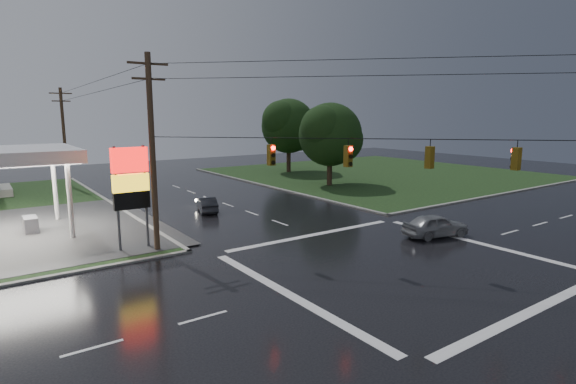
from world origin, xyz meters
TOP-DOWN VIEW (x-y plane):
  - ground at (0.00, 0.00)m, footprint 120.00×120.00m
  - grass_ne at (26.00, 26.00)m, footprint 36.00×36.00m
  - pylon_sign at (-10.50, 10.50)m, footprint 2.00×0.35m
  - utility_pole_nw at (-9.50, 9.50)m, footprint 2.20×0.32m
  - utility_pole_n at (-9.50, 38.00)m, footprint 2.20×0.32m
  - traffic_signals at (0.02, -0.02)m, footprint 26.87×26.87m
  - tree_ne_near at (14.14, 21.99)m, footprint 7.99×6.80m
  - tree_ne_far at (17.15, 33.99)m, footprint 8.46×7.20m
  - car_north at (-2.68, 17.47)m, footprint 2.29×3.90m
  - car_crossing at (6.05, 2.21)m, footprint 4.59×2.70m

SIDE VIEW (x-z plane):
  - ground at x=0.00m, z-range 0.00..0.00m
  - grass_ne at x=26.00m, z-range 0.00..0.08m
  - car_north at x=-2.68m, z-range 0.00..1.22m
  - car_crossing at x=6.05m, z-range 0.00..1.47m
  - pylon_sign at x=-10.50m, z-range 1.01..7.01m
  - utility_pole_n at x=-9.50m, z-range 0.22..10.72m
  - tree_ne_near at x=14.14m, z-range 1.07..10.05m
  - utility_pole_nw at x=-9.50m, z-range 0.22..11.22m
  - tree_ne_far at x=17.15m, z-range 1.28..11.08m
  - traffic_signals at x=0.02m, z-range 5.75..7.22m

